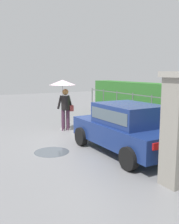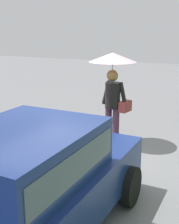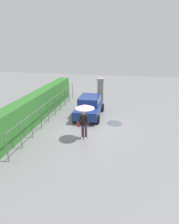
{
  "view_description": "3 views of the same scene",
  "coord_description": "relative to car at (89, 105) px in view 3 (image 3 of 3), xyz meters",
  "views": [
    {
      "loc": [
        7.77,
        -4.19,
        2.41
      ],
      "look_at": [
        0.21,
        0.04,
        1.04
      ],
      "focal_mm": 40.76,
      "sensor_mm": 36.0,
      "label": 1
    },
    {
      "loc": [
        4.43,
        2.54,
        2.56
      ],
      "look_at": [
        -0.13,
        0.22,
        1.18
      ],
      "focal_mm": 48.64,
      "sensor_mm": 36.0,
      "label": 2
    },
    {
      "loc": [
        -11.36,
        -2.22,
        5.29
      ],
      "look_at": [
        0.02,
        0.04,
        0.97
      ],
      "focal_mm": 30.72,
      "sensor_mm": 36.0,
      "label": 3
    }
  ],
  "objects": [
    {
      "name": "ground_plane",
      "position": [
        -1.82,
        -0.4,
        -0.8
      ],
      "size": [
        40.0,
        40.0,
        0.0
      ],
      "primitive_type": "plane",
      "color": "slate"
    },
    {
      "name": "gate_pillar",
      "position": [
        2.33,
        -0.48,
        0.44
      ],
      "size": [
        0.6,
        0.6,
        2.42
      ],
      "color": "gray",
      "rests_on": "ground"
    },
    {
      "name": "pedestrian",
      "position": [
        -3.62,
        -0.43,
        0.78
      ],
      "size": [
        1.06,
        1.06,
        2.08
      ],
      "rotation": [
        0.0,
        0.0,
        2.99
      ],
      "color": "#47283D",
      "rests_on": "ground"
    },
    {
      "name": "hedge_row",
      "position": [
        -1.08,
        3.5,
        0.15
      ],
      "size": [
        11.82,
        0.9,
        1.9
      ],
      "primitive_type": "cube",
      "color": "#2D6B28",
      "rests_on": "ground"
    },
    {
      "name": "car",
      "position": [
        0.0,
        0.0,
        0.0
      ],
      "size": [
        3.75,
        1.88,
        1.48
      ],
      "rotation": [
        0.0,
        0.0,
        3.15
      ],
      "color": "navy",
      "rests_on": "ground"
    },
    {
      "name": "fence_section",
      "position": [
        -1.08,
        2.54,
        0.02
      ],
      "size": [
        10.87,
        0.05,
        1.5
      ],
      "color": "#59605B",
      "rests_on": "ground"
    },
    {
      "name": "puddle_near",
      "position": [
        -1.1,
        -1.96,
        -0.8
      ],
      "size": [
        1.07,
        1.07,
        0.0
      ],
      "primitive_type": "cylinder",
      "color": "#4C545B",
      "rests_on": "ground"
    }
  ]
}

